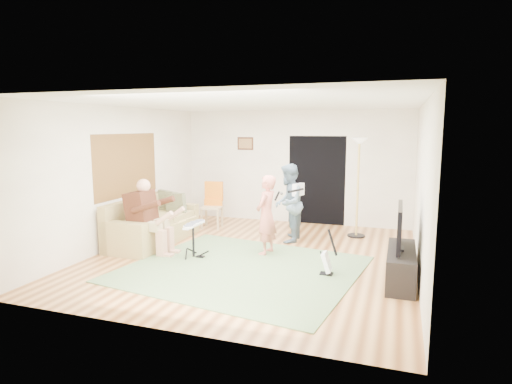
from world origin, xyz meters
TOP-DOWN VIEW (x-y plane):
  - floor at (0.00, 0.00)m, footprint 6.00×6.00m
  - walls at (0.00, 0.00)m, footprint 5.50×6.00m
  - ceiling at (0.00, 0.00)m, footprint 6.00×6.00m
  - window_blinds at (-2.74, 0.20)m, footprint 0.00×2.05m
  - doorway at (0.55, 2.99)m, footprint 2.10×0.00m
  - picture_frame at (-1.25, 2.99)m, footprint 0.42×0.03m
  - area_rug at (0.05, -0.72)m, footprint 4.01×3.69m
  - sofa at (-2.30, 0.25)m, footprint 0.91×2.21m
  - drummer at (-1.87, -0.40)m, footprint 0.89×0.50m
  - drum_kit at (-1.00, -0.40)m, footprint 0.35×0.63m
  - singer at (0.16, 0.23)m, footprint 0.42×0.57m
  - microphone at (0.36, 0.23)m, footprint 0.06×0.06m
  - guitarist at (0.32, 1.21)m, footprint 0.64×0.80m
  - guitar_held at (0.52, 1.21)m, footprint 0.31×0.61m
  - guitar_spare at (1.41, -0.56)m, footprint 0.27×0.24m
  - torchiere_lamp at (1.60, 2.05)m, footprint 0.37×0.37m
  - dining_chair at (-1.64, 1.84)m, footprint 0.51×0.53m
  - tv_cabinet at (2.50, -0.51)m, footprint 0.40×1.40m
  - television at (2.45, -0.51)m, footprint 0.06×1.10m

SIDE VIEW (x-z plane):
  - floor at x=0.00m, z-range 0.00..0.00m
  - area_rug at x=0.05m, z-range 0.00..0.02m
  - guitar_spare at x=1.41m, z-range -0.16..0.58m
  - tv_cabinet at x=2.50m, z-range 0.00..0.50m
  - drum_kit at x=-1.00m, z-range -0.04..0.60m
  - sofa at x=-2.30m, z-range -0.15..0.74m
  - dining_chair at x=-1.64m, z-range -0.15..0.90m
  - drummer at x=-1.87m, z-range -0.15..1.22m
  - singer at x=0.16m, z-range 0.00..1.45m
  - guitarist at x=0.32m, z-range 0.00..1.58m
  - television at x=2.45m, z-range 0.54..1.16m
  - doorway at x=0.55m, z-range 0.00..2.10m
  - guitar_held at x=0.52m, z-range 0.94..1.20m
  - microphone at x=0.36m, z-range 0.96..1.20m
  - walls at x=0.00m, z-range 0.00..2.70m
  - torchiere_lamp at x=1.60m, z-range 0.39..2.46m
  - window_blinds at x=-2.74m, z-range 0.53..2.58m
  - picture_frame at x=-1.25m, z-range 1.74..2.06m
  - ceiling at x=0.00m, z-range 2.70..2.70m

